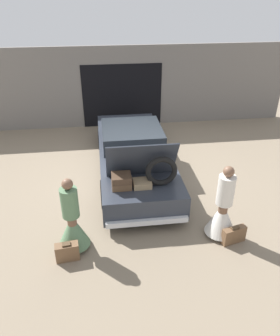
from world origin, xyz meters
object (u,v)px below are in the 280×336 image
object	(u,v)px
suitcase_beside_left_person	(67,252)
suitcase_beside_right_person	(234,235)
person_right	(223,212)
person_left	(72,224)
car	(133,154)

from	to	relation	value
suitcase_beside_left_person	suitcase_beside_right_person	world-z (taller)	suitcase_beside_left_person
person_right	suitcase_beside_left_person	world-z (taller)	person_right
person_left	suitcase_beside_right_person	distance (m)	3.21
person_left	person_right	size ratio (longest dim) A/B	0.97
person_left	car	bearing A→B (deg)	155.56
car	person_right	distance (m)	3.19
suitcase_beside_right_person	suitcase_beside_left_person	bearing A→B (deg)	-179.15
car	person_right	bearing A→B (deg)	-62.09
person_left	person_right	world-z (taller)	person_right
person_left	person_right	xyz separation A→B (m)	(2.98, -0.02, 0.02)
person_left	person_right	bearing A→B (deg)	93.24
car	person_right	size ratio (longest dim) A/B	3.17
person_left	suitcase_beside_right_person	bearing A→B (deg)	88.55
car	person_right	xyz separation A→B (m)	(1.49, -2.81, 0.01)
person_left	suitcase_beside_right_person	size ratio (longest dim) A/B	3.01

